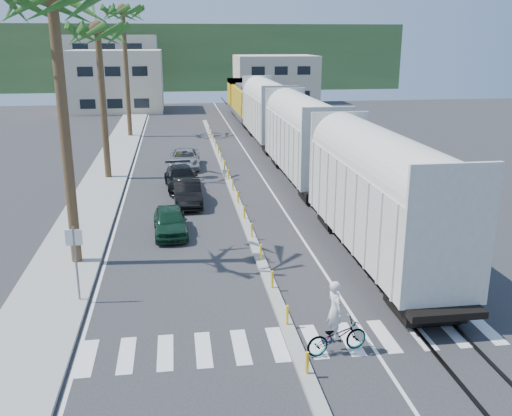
{
  "coord_description": "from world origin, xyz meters",
  "views": [
    {
      "loc": [
        -3.51,
        -18.15,
        9.51
      ],
      "look_at": [
        0.03,
        6.74,
        2.0
      ],
      "focal_mm": 40.0,
      "sensor_mm": 36.0,
      "label": 1
    }
  ],
  "objects_px": {
    "car_lead": "(170,221)",
    "car_second": "(187,192)",
    "street_sign": "(75,254)",
    "cyclist": "(336,330)"
  },
  "relations": [
    {
      "from": "cyclist",
      "to": "street_sign",
      "type": "bearing_deg",
      "value": 48.45
    },
    {
      "from": "street_sign",
      "to": "car_lead",
      "type": "height_order",
      "value": "street_sign"
    },
    {
      "from": "car_second",
      "to": "cyclist",
      "type": "relative_size",
      "value": 1.87
    },
    {
      "from": "street_sign",
      "to": "cyclist",
      "type": "bearing_deg",
      "value": -29.03
    },
    {
      "from": "car_lead",
      "to": "car_second",
      "type": "distance_m",
      "value": 5.38
    },
    {
      "from": "car_lead",
      "to": "car_second",
      "type": "relative_size",
      "value": 0.91
    },
    {
      "from": "car_lead",
      "to": "car_second",
      "type": "xyz_separation_m",
      "value": [
        0.99,
        5.29,
        0.05
      ]
    },
    {
      "from": "street_sign",
      "to": "car_second",
      "type": "xyz_separation_m",
      "value": [
        4.35,
        12.68,
        -1.23
      ]
    },
    {
      "from": "street_sign",
      "to": "car_lead",
      "type": "bearing_deg",
      "value": 65.61
    },
    {
      "from": "car_second",
      "to": "car_lead",
      "type": "bearing_deg",
      "value": -102.44
    }
  ]
}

